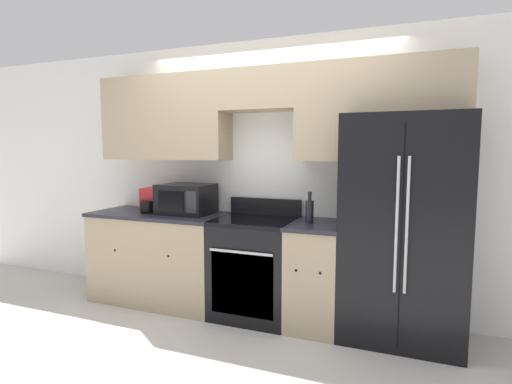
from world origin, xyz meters
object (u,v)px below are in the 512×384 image
(oven_range, at_px, (255,267))
(bottle, at_px, (310,211))
(microwave, at_px, (186,199))
(refrigerator, at_px, (403,228))

(oven_range, bearing_deg, bottle, -1.80)
(oven_range, xyz_separation_m, microwave, (-0.75, 0.05, 0.60))
(refrigerator, relative_size, bottle, 6.65)
(refrigerator, height_order, bottle, refrigerator)
(microwave, bearing_deg, refrigerator, 0.72)
(microwave, bearing_deg, oven_range, -3.69)
(oven_range, distance_m, bottle, 0.76)
(bottle, bearing_deg, refrigerator, 6.79)
(oven_range, distance_m, microwave, 0.96)
(oven_range, relative_size, microwave, 2.13)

